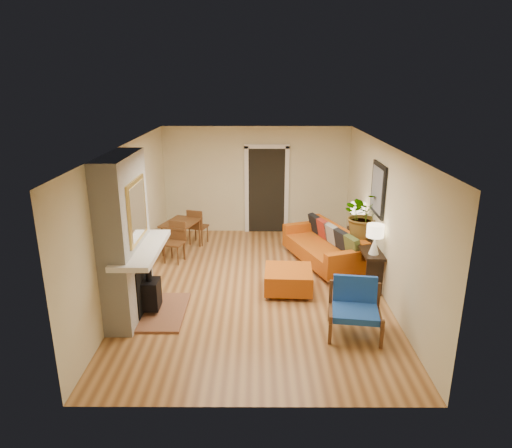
# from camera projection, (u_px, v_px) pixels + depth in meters

# --- Properties ---
(room_shell) EXTENTS (6.50, 6.50, 6.50)m
(room_shell) POSITION_uv_depth(u_px,v_px,m) (282.00, 188.00, 10.56)
(room_shell) COLOR #BA8147
(room_shell) RESTS_ON ground
(fireplace) EXTENTS (1.09, 1.68, 2.60)m
(fireplace) POSITION_uv_depth(u_px,v_px,m) (127.00, 242.00, 7.10)
(fireplace) COLOR white
(fireplace) RESTS_ON ground
(sofa) EXTENTS (1.56, 2.26, 0.82)m
(sofa) POSITION_uv_depth(u_px,v_px,m) (326.00, 246.00, 9.41)
(sofa) COLOR silver
(sofa) RESTS_ON ground
(ottoman) EXTENTS (0.88, 0.88, 0.42)m
(ottoman) POSITION_uv_depth(u_px,v_px,m) (288.00, 279.00, 8.16)
(ottoman) COLOR silver
(ottoman) RESTS_ON ground
(blue_chair) EXTENTS (0.87, 0.86, 0.81)m
(blue_chair) POSITION_uv_depth(u_px,v_px,m) (355.00, 304.00, 6.84)
(blue_chair) COLOR brown
(blue_chair) RESTS_ON ground
(dining_table) EXTENTS (0.99, 1.60, 0.84)m
(dining_table) POSITION_uv_depth(u_px,v_px,m) (184.00, 228.00, 9.96)
(dining_table) COLOR brown
(dining_table) RESTS_ON ground
(console_table) EXTENTS (0.34, 1.85, 0.72)m
(console_table) POSITION_uv_depth(u_px,v_px,m) (364.00, 248.00, 8.70)
(console_table) COLOR black
(console_table) RESTS_ON ground
(lamp_near) EXTENTS (0.30, 0.30, 0.54)m
(lamp_near) POSITION_uv_depth(u_px,v_px,m) (375.00, 236.00, 7.91)
(lamp_near) COLOR white
(lamp_near) RESTS_ON console_table
(lamp_far) EXTENTS (0.30, 0.30, 0.54)m
(lamp_far) POSITION_uv_depth(u_px,v_px,m) (358.00, 213.00, 9.29)
(lamp_far) COLOR white
(lamp_far) RESTS_ON console_table
(houseplant) EXTENTS (0.98, 0.89, 0.92)m
(houseplant) POSITION_uv_depth(u_px,v_px,m) (364.00, 214.00, 8.73)
(houseplant) COLOR #1E5919
(houseplant) RESTS_ON console_table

